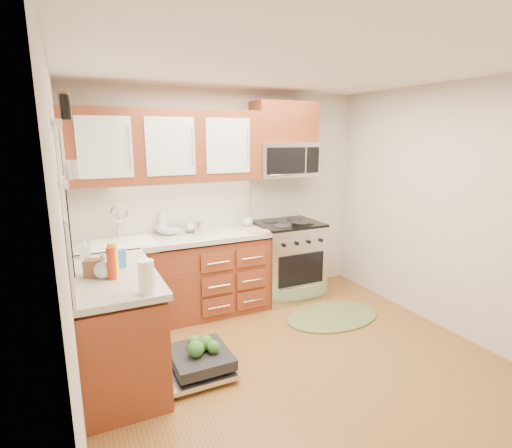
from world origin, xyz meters
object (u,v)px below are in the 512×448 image
upper_cabinets (166,146)px  cup (247,222)px  bowl_a (192,229)px  bowl_b (169,230)px  stock_pot (180,228)px  microwave (284,160)px  cutting_board (259,232)px  paper_towel_roll (146,277)px  sink (124,255)px  dishwasher (196,363)px  range (288,260)px  skillet (301,224)px  rug (333,316)px

upper_cabinets → cup: 1.29m
upper_cabinets → bowl_a: 0.95m
upper_cabinets → bowl_b: size_ratio=7.03×
stock_pot → bowl_b: bearing=165.5°
microwave → cutting_board: size_ratio=3.03×
paper_towel_roll → bowl_a: (0.80, 1.62, -0.09)m
sink → dishwasher: sink is taller
range → cup: cup is taller
bowl_b → range: bearing=-6.9°
cup → stock_pot: bearing=-179.8°
paper_towel_roll → cup: (1.48, 1.59, -0.07)m
bowl_a → upper_cabinets: bearing=-174.3°
bowl_a → bowl_b: size_ratio=0.83×
upper_cabinets → dishwasher: (-0.13, -1.27, -1.77)m
sink → dishwasher: (0.39, -1.12, -0.70)m
dishwasher → skillet: 2.03m
range → dishwasher: bearing=-143.7°
microwave → dishwasher: size_ratio=1.09×
microwave → rug: 1.91m
bowl_b → cup: (0.93, -0.03, 0.01)m
sink → bowl_b: size_ratio=2.13×
stock_pot → paper_towel_roll: bearing=-112.5°
paper_towel_roll → bowl_b: 1.71m
upper_cabinets → dishwasher: size_ratio=2.93×
rug → cutting_board: cutting_board is taller
skillet → bowl_b: size_ratio=0.79×
dishwasher → rug: 1.74m
upper_cabinets → bowl_b: upper_cabinets is taller
bowl_a → cup: size_ratio=1.88×
dishwasher → stock_pot: 1.56m
paper_towel_roll → cup: bearing=47.2°
cutting_board → range: bearing=22.8°
bowl_a → skillet: bearing=-17.5°
rug → sink: bearing=160.5°
sink → paper_towel_roll: bearing=-91.1°
range → bowl_a: (-1.15, 0.17, 0.48)m
upper_cabinets → sink: (-0.52, -0.16, -1.07)m
sink → dishwasher: 1.38m
upper_cabinets → cup: bearing=-0.1°
upper_cabinets → rug: 2.59m
bowl_a → cup: (0.67, -0.03, 0.02)m
range → dishwasher: range is taller
skillet → bowl_b: bowl_b is taller
upper_cabinets → cup: (0.93, -0.00, -0.90)m
skillet → sink: bearing=174.2°
microwave → bowl_a: (-1.15, 0.05, -0.75)m
upper_cabinets → bowl_b: bearing=108.2°
microwave → cutting_board: microwave is taller
paper_towel_roll → dishwasher: bearing=37.5°
paper_towel_roll → sink: bearing=88.9°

